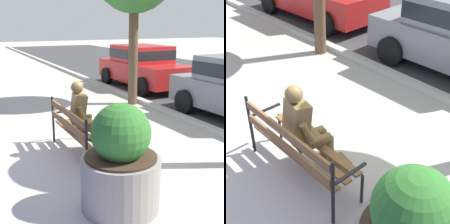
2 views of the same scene
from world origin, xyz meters
TOP-DOWN VIEW (x-y plane):
  - ground_plane at (0.00, 0.00)m, footprint 80.00×80.00m
  - curb_stone at (0.00, 2.90)m, footprint 60.00×0.20m
  - park_bench at (0.26, -0.29)m, footprint 1.81×0.56m
  - bronze_statue_seated at (0.24, -0.08)m, footprint 0.73×0.79m

SIDE VIEW (x-z plane):
  - ground_plane at x=0.00m, z-range 0.00..0.00m
  - curb_stone at x=0.00m, z-range 0.00..0.12m
  - park_bench at x=0.26m, z-range 0.07..1.02m
  - bronze_statue_seated at x=0.24m, z-range -0.02..1.35m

